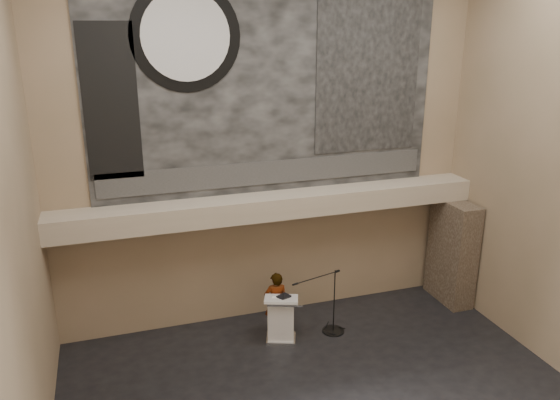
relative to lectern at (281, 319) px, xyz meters
name	(u,v)px	position (x,y,z in m)	size (l,w,h in m)	color
wall_back	(269,146)	(0.17, 1.39, 3.70)	(10.00, 0.02, 8.50)	#826F52
wall_front	(508,315)	(0.17, -6.61, 3.70)	(10.00, 0.02, 8.50)	#826F52
wall_left	(5,231)	(-4.83, -2.61, 3.70)	(0.02, 8.00, 8.50)	#826F52
soffit	(275,205)	(0.17, 0.99, 2.40)	(10.00, 0.80, 0.50)	tan
sprinkler_left	(207,225)	(-1.43, 0.94, 2.12)	(0.04, 0.04, 0.06)	#B2893D
sprinkler_right	(350,209)	(2.07, 0.94, 2.12)	(0.04, 0.04, 0.06)	#B2893D
banner	(269,82)	(0.17, 1.36, 5.15)	(8.00, 0.05, 5.00)	black
banner_text_strip	(270,172)	(0.17, 1.32, 3.10)	(7.76, 0.02, 0.55)	#303030
banner_clock_rim	(186,36)	(-1.63, 1.32, 6.15)	(2.30, 2.30, 0.02)	black
banner_clock_face	(186,36)	(-1.63, 1.30, 6.15)	(1.84, 1.84, 0.02)	silver
banner_building_print	(368,75)	(2.57, 1.32, 5.25)	(2.60, 0.02, 3.60)	black
banner_brick_print	(111,103)	(-3.23, 1.32, 4.85)	(1.10, 0.02, 3.20)	black
stone_pier	(452,252)	(4.82, 0.54, 0.80)	(0.60, 1.40, 2.70)	#3D3126
lectern	(281,319)	(0.00, 0.00, 0.00)	(0.88, 0.75, 1.14)	silver
binder	(284,296)	(0.07, 0.00, 0.56)	(0.27, 0.22, 0.04)	black
papers	(276,299)	(-0.12, -0.03, 0.55)	(0.20, 0.27, 0.01)	white
speaker_person	(276,303)	(0.01, 0.40, 0.21)	(0.56, 0.36, 1.52)	white
mic_stand	(332,323)	(1.26, -0.02, -0.31)	(1.39, 0.58, 1.58)	black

